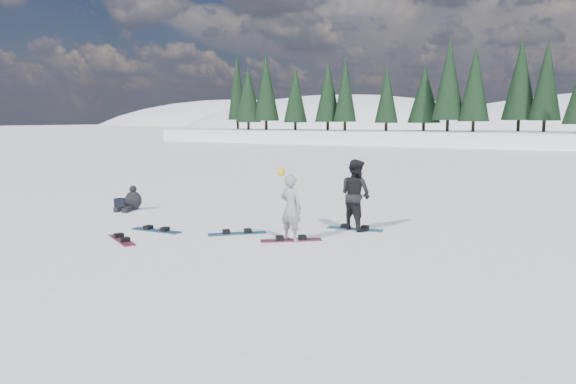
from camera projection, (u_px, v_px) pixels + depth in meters
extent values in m
plane|color=white|center=(291.00, 252.00, 12.59)|extent=(420.00, 420.00, 0.00)
cube|color=white|center=(529.00, 155.00, 60.75)|extent=(90.00, 14.00, 5.00)
ellipsoid|color=white|center=(342.00, 166.00, 195.68)|extent=(143.00, 110.00, 49.50)
ellipsoid|color=white|center=(237.00, 156.00, 263.57)|extent=(169.00, 130.00, 52.00)
cone|color=black|center=(235.00, 102.00, 77.78)|extent=(3.20, 3.20, 7.50)
cone|color=black|center=(257.00, 102.00, 76.08)|extent=(3.20, 3.20, 7.50)
cone|color=black|center=(281.00, 101.00, 74.38)|extent=(3.20, 3.20, 7.50)
cone|color=black|center=(305.00, 101.00, 72.68)|extent=(3.20, 3.20, 7.50)
cone|color=black|center=(331.00, 100.00, 70.98)|extent=(3.20, 3.20, 7.50)
cone|color=black|center=(357.00, 100.00, 69.28)|extent=(3.20, 3.20, 7.50)
cone|color=black|center=(386.00, 99.00, 67.58)|extent=(3.20, 3.20, 7.50)
cone|color=black|center=(415.00, 99.00, 65.88)|extent=(3.20, 3.20, 7.50)
cone|color=black|center=(446.00, 98.00, 64.18)|extent=(3.20, 3.20, 7.50)
cone|color=black|center=(479.00, 98.00, 62.48)|extent=(3.20, 3.20, 7.50)
cone|color=black|center=(514.00, 97.00, 60.78)|extent=(3.20, 3.20, 7.50)
cone|color=black|center=(551.00, 97.00, 59.08)|extent=(3.20, 3.20, 7.50)
imported|color=gray|center=(291.00, 208.00, 13.62)|extent=(0.65, 0.48, 1.64)
sphere|color=yellow|center=(281.00, 172.00, 13.50)|extent=(0.18, 0.18, 0.18)
imported|color=black|center=(355.00, 195.00, 15.00)|extent=(1.14, 1.03, 1.90)
ellipsoid|color=black|center=(133.00, 200.00, 18.38)|extent=(0.67, 0.61, 0.60)
sphere|color=black|center=(133.00, 189.00, 18.33)|extent=(0.23, 0.23, 0.23)
cube|color=black|center=(127.00, 210.00, 17.97)|extent=(0.33, 0.55, 0.15)
cube|color=black|center=(121.00, 209.00, 18.10)|extent=(0.20, 0.54, 0.15)
cube|color=black|center=(122.00, 203.00, 18.90)|extent=(0.47, 0.33, 0.30)
cube|color=maroon|center=(291.00, 240.00, 13.73)|extent=(1.37, 1.12, 0.03)
cube|color=teal|center=(355.00, 229.00, 15.12)|extent=(1.52, 0.45, 0.03)
cube|color=navy|center=(156.00, 231.00, 14.91)|extent=(1.51, 0.31, 0.03)
cube|color=maroon|center=(122.00, 240.00, 13.75)|extent=(1.44, 1.00, 0.03)
cube|color=#1A6590|center=(237.00, 234.00, 14.52)|extent=(1.31, 1.21, 0.03)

